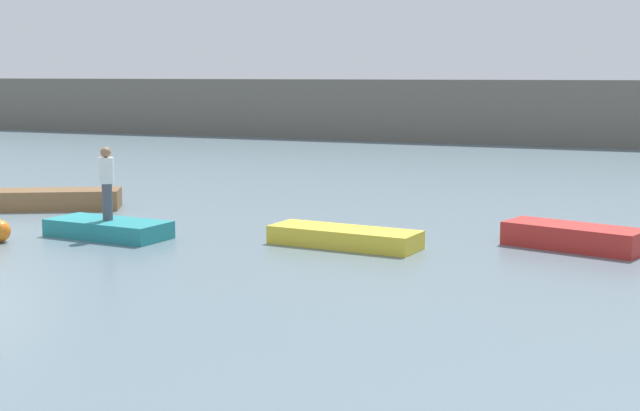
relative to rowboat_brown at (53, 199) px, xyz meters
name	(u,v)px	position (x,y,z in m)	size (l,w,h in m)	color
embankment_wall	(398,110)	(0.50, 26.83, 1.36)	(80.00, 1.20, 3.23)	#666056
rowboat_brown	(53,199)	(0.00, 0.00, 0.00)	(3.45, 1.10, 0.52)	brown
rowboat_teal	(108,229)	(3.85, -2.81, -0.07)	(2.73, 1.17, 0.38)	teal
rowboat_yellow	(344,237)	(8.96, -1.70, -0.07)	(3.15, 1.03, 0.38)	gold
rowboat_red	(573,237)	(13.34, -0.08, -0.02)	(2.76, 1.04, 0.48)	red
person_white_shirt	(107,180)	(3.85, -2.81, 1.00)	(0.32, 0.32, 1.60)	#4C4C56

